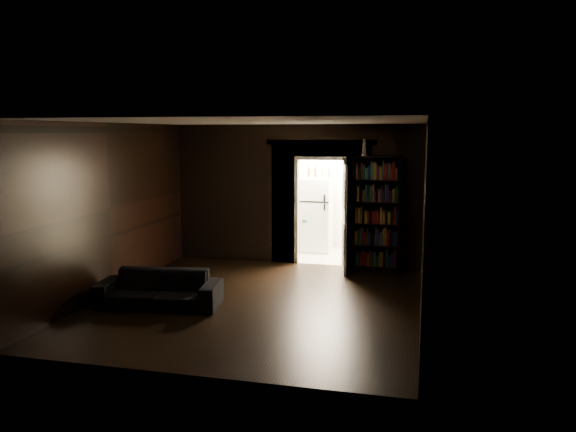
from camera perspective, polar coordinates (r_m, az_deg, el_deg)
name	(u,v)px	position (r m, az deg, el deg)	size (l,w,h in m)	color
ground	(257,302)	(8.94, -3.16, -8.71)	(5.50, 5.50, 0.00)	black
room_walls	(274,189)	(9.62, -1.47, 2.77)	(5.02, 5.61, 2.84)	black
kitchen_alcove	(329,198)	(12.29, 4.22, 1.79)	(2.20, 1.80, 2.60)	#AFAA99
sofa	(159,283)	(8.85, -13.00, -6.69)	(1.85, 0.80, 0.71)	black
bookshelf	(376,213)	(10.90, 8.93, 0.27)	(0.90, 0.32, 2.20)	black
refrigerator	(315,214)	(12.55, 2.74, 0.17)	(0.74, 0.68, 1.65)	white
door	(344,218)	(10.70, 5.75, -0.23)	(0.85, 0.05, 2.05)	silver
figurine	(364,147)	(10.83, 7.76, 6.93)	(0.11, 0.11, 0.32)	white
bottles	(319,171)	(12.39, 3.14, 4.56)	(0.70, 0.09, 0.28)	black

